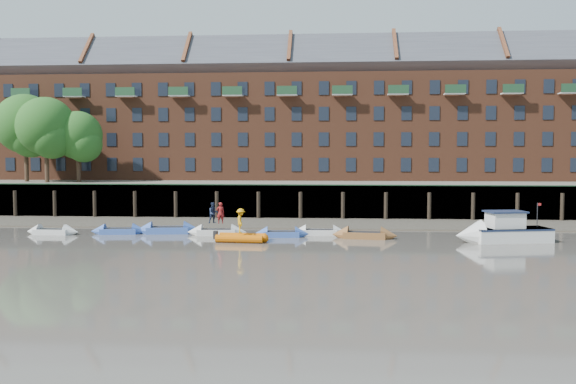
# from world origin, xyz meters

# --- Properties ---
(ground) EXTENTS (220.00, 220.00, 0.00)m
(ground) POSITION_xyz_m (0.00, 0.00, 0.00)
(ground) COLOR #59534C
(ground) RESTS_ON ground
(foreshore) EXTENTS (110.00, 8.00, 0.50)m
(foreshore) POSITION_xyz_m (0.00, 18.00, 0.00)
(foreshore) COLOR #3D382F
(foreshore) RESTS_ON ground
(mud_band) EXTENTS (110.00, 1.60, 0.10)m
(mud_band) POSITION_xyz_m (0.00, 14.60, 0.00)
(mud_band) COLOR #4C4336
(mud_band) RESTS_ON ground
(river_wall) EXTENTS (110.00, 1.23, 3.30)m
(river_wall) POSITION_xyz_m (-0.00, 22.38, 1.59)
(river_wall) COLOR #2D2A26
(river_wall) RESTS_ON ground
(bank_terrace) EXTENTS (110.00, 28.00, 3.20)m
(bank_terrace) POSITION_xyz_m (0.00, 36.00, 1.60)
(bank_terrace) COLOR #5E594D
(bank_terrace) RESTS_ON ground
(apartment_terrace) EXTENTS (80.60, 15.56, 20.98)m
(apartment_terrace) POSITION_xyz_m (-0.00, 36.99, 12.82)
(apartment_terrace) COLOR brown
(apartment_terrace) RESTS_ON bank_terrace
(tree_cluster) EXTENTS (11.76, 7.74, 9.40)m
(tree_cluster) POSITION_xyz_m (-25.62, 27.35, 9.00)
(tree_cluster) COLOR #3A281C
(tree_cluster) RESTS_ON bank_terrace
(rowboat_0) EXTENTS (4.19, 1.37, 1.20)m
(rowboat_0) POSITION_xyz_m (-16.46, 9.56, 0.21)
(rowboat_0) COLOR silver
(rowboat_0) RESTS_ON ground
(rowboat_1) EXTENTS (4.38, 1.82, 1.23)m
(rowboat_1) POSITION_xyz_m (-11.46, 10.27, 0.22)
(rowboat_1) COLOR #3A5CB1
(rowboat_1) RESTS_ON ground
(rowboat_2) EXTENTS (5.15, 2.17, 1.45)m
(rowboat_2) POSITION_xyz_m (-7.77, 10.88, 0.26)
(rowboat_2) COLOR #3A5CB1
(rowboat_2) RESTS_ON ground
(rowboat_3) EXTENTS (4.59, 1.54, 1.32)m
(rowboat_3) POSITION_xyz_m (-3.75, 10.08, 0.23)
(rowboat_3) COLOR silver
(rowboat_3) RESTS_ON ground
(rowboat_4) EXTENTS (4.23, 1.58, 1.20)m
(rowboat_4) POSITION_xyz_m (1.23, 9.49, 0.21)
(rowboat_4) COLOR #3A5CB1
(rowboat_4) RESTS_ON ground
(rowboat_5) EXTENTS (4.19, 1.27, 1.21)m
(rowboat_5) POSITION_xyz_m (4.05, 10.80, 0.21)
(rowboat_5) COLOR silver
(rowboat_5) RESTS_ON ground
(rowboat_6) EXTENTS (4.90, 1.98, 1.38)m
(rowboat_6) POSITION_xyz_m (7.39, 9.12, 0.24)
(rowboat_6) COLOR brown
(rowboat_6) RESTS_ON ground
(rib_tender) EXTENTS (3.71, 1.97, 0.63)m
(rib_tender) POSITION_xyz_m (-1.24, 6.79, 0.28)
(rib_tender) COLOR #D05E07
(rib_tender) RESTS_ON ground
(motor_launch) EXTENTS (7.06, 3.53, 2.78)m
(motor_launch) POSITION_xyz_m (16.49, 7.99, 0.71)
(motor_launch) COLOR silver
(motor_launch) RESTS_ON ground
(person_rower_a) EXTENTS (0.68, 0.54, 1.63)m
(person_rower_a) POSITION_xyz_m (-3.48, 10.15, 1.70)
(person_rower_a) COLOR maroon
(person_rower_a) RESTS_ON rowboat_3
(person_rower_b) EXTENTS (0.97, 0.88, 1.60)m
(person_rower_b) POSITION_xyz_m (-4.05, 10.23, 1.69)
(person_rower_b) COLOR #19233F
(person_rower_b) RESTS_ON rowboat_3
(person_rib_crew) EXTENTS (0.81, 1.22, 1.75)m
(person_rib_crew) POSITION_xyz_m (-1.42, 6.86, 1.47)
(person_rib_crew) COLOR orange
(person_rib_crew) RESTS_ON rib_tender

